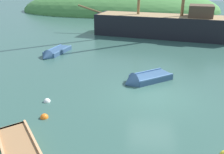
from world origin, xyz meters
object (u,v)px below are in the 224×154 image
object	(u,v)px
rowboat_outer_right	(54,54)
rowboat_near_dock	(144,80)
buoy_white	(47,102)
sailing_ship	(162,28)
buoy_orange	(44,118)

from	to	relation	value
rowboat_outer_right	rowboat_near_dock	size ratio (longest dim) A/B	1.12
buoy_white	rowboat_near_dock	bearing A→B (deg)	30.46
rowboat_outer_right	buoy_white	world-z (taller)	rowboat_outer_right
buoy_white	sailing_ship	bearing A→B (deg)	64.70
rowboat_near_dock	buoy_white	world-z (taller)	rowboat_near_dock
buoy_orange	rowboat_outer_right	bearing A→B (deg)	105.27
sailing_ship	buoy_white	bearing A→B (deg)	78.68
rowboat_near_dock	buoy_orange	bearing A→B (deg)	10.54
rowboat_near_dock	rowboat_outer_right	bearing A→B (deg)	-67.87
buoy_orange	buoy_white	xyz separation A→B (m)	(-0.37, 1.38, 0.00)
buoy_white	buoy_orange	bearing A→B (deg)	-75.16
rowboat_near_dock	buoy_orange	world-z (taller)	rowboat_near_dock
rowboat_outer_right	buoy_white	bearing A→B (deg)	30.83
sailing_ship	buoy_white	xyz separation A→B (m)	(-7.06, -14.94, -0.86)
rowboat_outer_right	buoy_orange	bearing A→B (deg)	30.75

